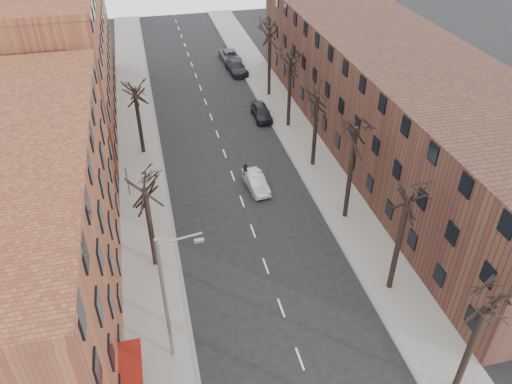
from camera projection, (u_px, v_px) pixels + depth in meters
sidewalk_left at (139, 147)px, 49.07m from camera, size 4.00×90.00×0.15m
sidewalk_right at (294, 129)px, 52.13m from camera, size 4.00×90.00×0.15m
building_left_far at (46, 54)px, 50.66m from camera, size 12.00×28.00×14.00m
building_right at (394, 98)px, 46.84m from camera, size 12.00×50.00×10.00m
tree_right_b at (389, 288)px, 33.87m from camera, size 5.20×5.20×10.80m
tree_right_c at (345, 217)px, 40.21m from camera, size 5.20×5.20×11.60m
tree_right_d at (312, 165)px, 46.55m from camera, size 5.20×5.20×10.00m
tree_right_e at (288, 126)px, 52.89m from camera, size 5.20×5.20×10.80m
tree_right_f at (269, 95)px, 59.23m from camera, size 5.20×5.20×11.60m
tree_left_a at (156, 264)px, 35.72m from camera, size 5.20×5.20×9.50m
tree_left_b at (144, 153)px, 48.40m from camera, size 5.20×5.20×9.50m
streetlight at (168, 296)px, 26.59m from camera, size 2.45×0.22×9.03m
silver_sedan at (256, 182)px, 43.09m from camera, size 1.79×4.18×1.34m
parked_car_near at (261, 112)px, 53.94m from camera, size 1.86×4.48×1.52m
parked_car_mid at (236, 67)px, 64.51m from camera, size 2.53×5.38×1.52m
parked_car_far at (230, 56)px, 67.83m from camera, size 2.61×5.18×1.41m
pedestrian_crossing at (246, 173)px, 43.76m from camera, size 0.56×1.13×1.86m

